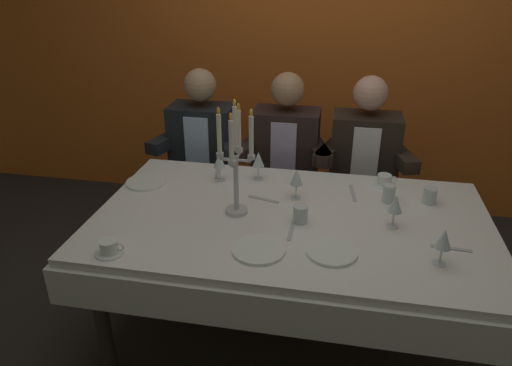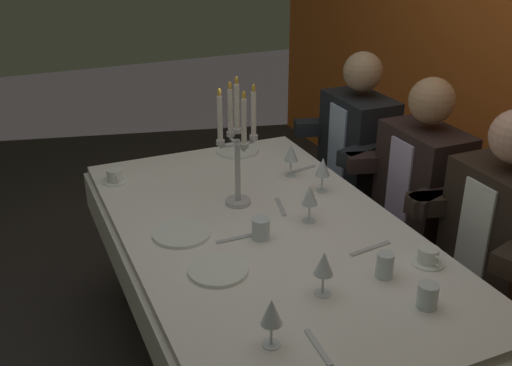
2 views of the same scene
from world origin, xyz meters
The scene contains 25 objects.
ground_plane centered at (0.00, 0.00, 0.00)m, with size 12.00×12.00×0.00m, color #2E2829.
back_wall centered at (0.00, 1.66, 1.35)m, with size 6.00×0.12×2.70m, color orange.
dining_table centered at (0.00, 0.00, 0.62)m, with size 1.94×1.14×0.74m.
candelabra centered at (-0.27, -0.01, 1.01)m, with size 0.19×0.19×0.57m.
dinner_plate_0 centered at (-0.10, -0.32, 0.75)m, with size 0.23×0.23×0.01m, color white.
dinner_plate_1 centered at (0.21, -0.28, 0.75)m, with size 0.22×0.22×0.01m, color white.
dinner_plate_2 centered at (-0.83, 0.22, 0.75)m, with size 0.22×0.22×0.01m, color white.
wine_glass_0 centered at (0.47, -0.01, 0.86)m, with size 0.07×0.07×0.16m.
wine_glass_1 centered at (0.64, -0.28, 0.86)m, with size 0.07×0.07×0.16m.
wine_glass_2 centered at (-0.44, 0.33, 0.86)m, with size 0.07×0.07×0.16m.
wine_glass_3 centered at (-0.23, 0.39, 0.85)m, with size 0.07×0.07×0.16m.
wine_glass_4 centered at (0.00, 0.20, 0.85)m, with size 0.07×0.07×0.16m.
water_tumbler_0 centered at (0.47, 0.24, 0.79)m, with size 0.06×0.06×0.09m, color silver.
water_tumbler_1 centered at (0.67, 0.27, 0.78)m, with size 0.07×0.07×0.09m, color silver.
water_tumbler_2 centered at (0.05, -0.04, 0.78)m, with size 0.07×0.07×0.09m, color silver.
coffee_cup_0 centered at (0.46, 0.44, 0.77)m, with size 0.13×0.12×0.06m.
coffee_cup_1 centered at (-0.72, -0.46, 0.77)m, with size 0.13×0.12×0.06m.
spoon_0 centered at (0.02, -0.13, 0.74)m, with size 0.17×0.02×0.01m, color #B7B7BC.
spoon_1 centered at (-0.16, 0.14, 0.74)m, with size 0.17×0.02×0.01m, color #B7B7BC.
fork_2 centered at (0.71, -0.15, 0.74)m, with size 0.17×0.02×0.01m, color #B7B7BC.
knife_3 centered at (0.29, 0.30, 0.74)m, with size 0.19×0.02×0.01m, color #B7B7BC.
fork_4 centered at (-0.48, 0.41, 0.74)m, with size 0.17×0.02×0.01m, color #B7B7BC.
seated_diner_0 centered at (-0.71, 0.89, 0.74)m, with size 0.63×0.48×1.24m.
seated_diner_1 centered at (-0.14, 0.89, 0.74)m, with size 0.63×0.48×1.24m.
seated_diner_2 centered at (0.36, 0.89, 0.74)m, with size 0.63×0.48×1.24m.
Camera 1 is at (0.20, -1.97, 1.87)m, focal length 32.87 mm.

